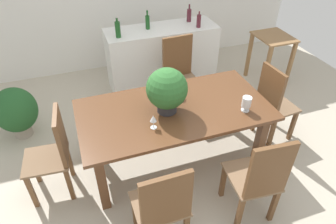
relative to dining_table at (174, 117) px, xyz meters
The scene contains 18 objects.
ground_plane 0.66m from the dining_table, 90.00° to the left, with size 7.04×7.04×0.00m, color #BCB29E.
dining_table is the anchor object (origin of this frame).
chair_head_end 1.28m from the dining_table, behind, with size 0.47×0.45×1.00m.
chair_foot_end 1.28m from the dining_table, ahead, with size 0.43×0.44×1.03m.
chair_near_right 1.09m from the dining_table, 65.55° to the right, with size 0.46×0.50×1.06m.
chair_far_right 1.09m from the dining_table, 65.50° to the left, with size 0.49×0.50×1.07m.
chair_near_left 1.08m from the dining_table, 115.16° to the right, with size 0.46×0.42×1.02m.
flower_centerpiece 0.38m from the dining_table, behind, with size 0.42×0.43×0.49m.
crystal_vase_left 0.77m from the dining_table, 22.07° to the right, with size 0.10×0.10×0.17m.
crystal_vase_center_near 0.36m from the dining_table, 74.96° to the left, with size 0.10×0.10×0.19m.
wine_glass 0.44m from the dining_table, 142.85° to the right, with size 0.06×0.06×0.15m.
kitchen_counter 1.76m from the dining_table, 76.09° to the left, with size 1.69×0.57×0.96m, color silver.
wine_bottle_green 2.06m from the dining_table, 63.47° to the left, with size 0.07×0.07×0.26m.
wine_bottle_dark 1.86m from the dining_table, 58.45° to the left, with size 0.06×0.06×0.24m.
wine_bottle_clear 1.80m from the dining_table, 82.76° to the left, with size 0.06×0.06×0.27m.
wine_bottle_tall 1.65m from the dining_table, 98.99° to the left, with size 0.07×0.07×0.27m.
side_table 2.41m from the dining_table, 30.06° to the left, with size 0.51×0.59×0.79m.
potted_plant_floor 2.06m from the dining_table, 147.72° to the left, with size 0.53×0.53×0.69m.
Camera 1 is at (-0.91, -2.43, 2.68)m, focal length 32.26 mm.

